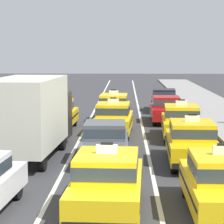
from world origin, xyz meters
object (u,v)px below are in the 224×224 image
object	(u,v)px
sedan_right_fifth	(164,99)
taxi_right_third	(181,121)
taxi_left_third	(57,114)
taxi_center_nearest	(107,182)
sedan_right_fourth	(166,108)
taxi_center_fourth	(114,107)
taxi_center_third	(113,118)
taxi_right_second	(192,142)
box_truck_left_second	(32,114)
taxi_right_nearest	(222,183)
sedan_center_second	(105,141)

from	to	relation	value
sedan_right_fifth	taxi_right_third	bearing A→B (deg)	-90.02
taxi_left_third	taxi_center_nearest	world-z (taller)	same
taxi_center_nearest	sedan_right_fourth	bearing A→B (deg)	80.41
taxi_center_fourth	sedan_right_fifth	bearing A→B (deg)	56.35
taxi_left_third	taxi_right_third	size ratio (longest dim) A/B	0.99
taxi_center_third	taxi_right_second	world-z (taller)	same
taxi_center_third	sedan_right_fifth	world-z (taller)	taxi_center_third
sedan_right_fourth	taxi_center_third	bearing A→B (deg)	-123.03
taxi_center_fourth	taxi_right_second	distance (m)	12.06
taxi_right_second	taxi_center_third	bearing A→B (deg)	115.89
box_truck_left_second	taxi_right_second	xyz separation A→B (m)	(6.34, -1.17, -0.90)
taxi_right_nearest	taxi_right_second	distance (m)	6.02
taxi_center_nearest	taxi_right_third	world-z (taller)	same
sedan_right_fourth	taxi_center_nearest	bearing A→B (deg)	-99.59
taxi_center_nearest	sedan_center_second	size ratio (longest dim) A/B	1.07
taxi_left_third	taxi_right_third	bearing A→B (deg)	-20.41
taxi_left_third	taxi_center_nearest	xyz separation A→B (m)	(3.25, -13.98, 0.00)
taxi_right_second	sedan_right_fourth	xyz separation A→B (m)	(-0.12, 11.14, -0.03)
sedan_center_second	sedan_right_fifth	size ratio (longest dim) A/B	0.98
taxi_center_nearest	taxi_right_second	distance (m)	6.69
box_truck_left_second	sedan_center_second	world-z (taller)	box_truck_left_second
taxi_center_third	sedan_right_fourth	distance (m)	5.56
taxi_center_third	taxi_right_second	xyz separation A→B (m)	(3.15, -6.48, 0.00)
taxi_right_second	sedan_right_fifth	xyz separation A→B (m)	(0.20, 16.80, -0.03)
taxi_right_second	sedan_center_second	bearing A→B (deg)	174.73
sedan_center_second	taxi_right_nearest	distance (m)	7.16
taxi_right_third	sedan_right_fourth	world-z (taller)	taxi_right_third
sedan_center_second	taxi_center_fourth	bearing A→B (deg)	89.62
sedan_center_second	taxi_center_third	size ratio (longest dim) A/B	0.93
taxi_center_nearest	sedan_center_second	distance (m)	6.29
taxi_right_third	taxi_right_nearest	bearing A→B (deg)	-90.91
taxi_right_second	taxi_center_nearest	bearing A→B (deg)	-116.74
box_truck_left_second	sedan_right_fourth	world-z (taller)	box_truck_left_second
sedan_right_fifth	taxi_center_third	bearing A→B (deg)	-108.00
taxi_center_nearest	sedan_center_second	xyz separation A→B (m)	(-0.31, 6.28, -0.03)
taxi_left_third	sedan_center_second	bearing A→B (deg)	-69.13
taxi_left_third	sedan_right_fourth	bearing A→B (deg)	27.08
taxi_right_third	sedan_right_fifth	distance (m)	11.20
box_truck_left_second	taxi_center_third	bearing A→B (deg)	59.01
taxi_right_second	sedan_right_fifth	distance (m)	16.80
taxi_left_third	taxi_center_third	bearing A→B (deg)	-26.05
taxi_center_fourth	sedan_right_fifth	world-z (taller)	taxi_center_fourth
box_truck_left_second	taxi_left_third	distance (m)	6.89
taxi_right_nearest	sedan_right_fifth	world-z (taller)	taxi_right_nearest
box_truck_left_second	taxi_right_second	distance (m)	6.51
taxi_center_third	sedan_right_fourth	xyz separation A→B (m)	(3.03, 4.66, -0.03)
taxi_right_third	sedan_right_fifth	size ratio (longest dim) A/B	1.05
sedan_right_fifth	taxi_right_nearest	bearing A→B (deg)	-90.47
taxi_center_fourth	sedan_center_second	bearing A→B (deg)	-90.38
taxi_center_third	sedan_right_fourth	bearing A→B (deg)	56.97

